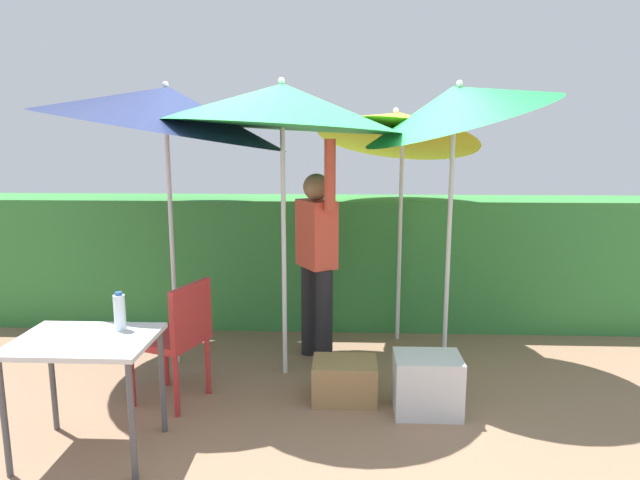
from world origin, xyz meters
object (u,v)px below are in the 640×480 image
umbrella_orange (399,127)px  bottle_water (120,312)px  umbrella_rainbow (282,106)px  umbrella_navy (166,109)px  chair_plastic (177,334)px  folding_table (85,352)px  crate_cardboard (345,380)px  person_vendor (316,253)px  cooler_box (427,384)px  umbrella_yellow (457,104)px

umbrella_orange → bottle_water: 2.89m
umbrella_rainbow → umbrella_navy: 0.97m
umbrella_navy → bottle_water: umbrella_navy is taller
umbrella_navy → chair_plastic: (0.24, -0.75, -1.60)m
umbrella_rainbow → folding_table: (-1.05, -1.23, -1.48)m
crate_cardboard → folding_table: bearing=-153.4°
umbrella_navy → folding_table: bearing=-94.0°
umbrella_orange → person_vendor: (-0.72, -0.54, -1.05)m
cooler_box → crate_cardboard: (-0.57, 0.17, -0.06)m
umbrella_navy → cooler_box: (2.00, -0.83, -1.90)m
umbrella_yellow → person_vendor: bearing=171.1°
person_vendor → umbrella_rainbow: bearing=-129.9°
person_vendor → crate_cardboard: 1.12m
person_vendor → crate_cardboard: size_ratio=4.05×
umbrella_rainbow → chair_plastic: bearing=-142.3°
crate_cardboard → cooler_box: bearing=-16.1°
umbrella_navy → cooler_box: 2.88m
umbrella_yellow → cooler_box: (-0.27, -0.75, -1.93)m
bottle_water → umbrella_navy: bearing=92.6°
person_vendor → chair_plastic: bearing=-138.6°
chair_plastic → cooler_box: bearing=-2.6°
folding_table → chair_plastic: bearing=63.6°
umbrella_orange → cooler_box: (0.10, -1.46, -1.78)m
umbrella_rainbow → umbrella_navy: size_ratio=0.95×
umbrella_rainbow → umbrella_yellow: (1.32, 0.12, 0.01)m
crate_cardboard → umbrella_orange: bearing=69.8°
umbrella_orange → cooler_box: size_ratio=5.19×
umbrella_rainbow → cooler_box: bearing=-30.6°
person_vendor → folding_table: size_ratio=2.35×
umbrella_orange → umbrella_navy: 2.01m
umbrella_rainbow → umbrella_navy: umbrella_navy is taller
umbrella_rainbow → crate_cardboard: bearing=-43.6°
chair_plastic → person_vendor: bearing=41.4°
crate_cardboard → bottle_water: 1.66m
umbrella_rainbow → chair_plastic: size_ratio=2.64×
umbrella_rainbow → umbrella_orange: bearing=40.9°
cooler_box → umbrella_yellow: bearing=70.5°
chair_plastic → umbrella_yellow: bearing=18.3°
cooler_box → folding_table: folding_table is taller
umbrella_yellow → person_vendor: size_ratio=1.34×
crate_cardboard → person_vendor: bearing=107.8°
umbrella_yellow → bottle_water: (-2.21, -1.20, -1.29)m
person_vendor → chair_plastic: person_vendor is taller
crate_cardboard → umbrella_rainbow: bearing=136.4°
umbrella_yellow → umbrella_navy: umbrella_yellow is taller
umbrella_orange → umbrella_yellow: 0.81m
umbrella_rainbow → crate_cardboard: size_ratio=5.05×
umbrella_yellow → umbrella_navy: 2.27m
cooler_box → bottle_water: (-1.94, -0.45, 0.64)m
umbrella_yellow → umbrella_rainbow: bearing=-174.7°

